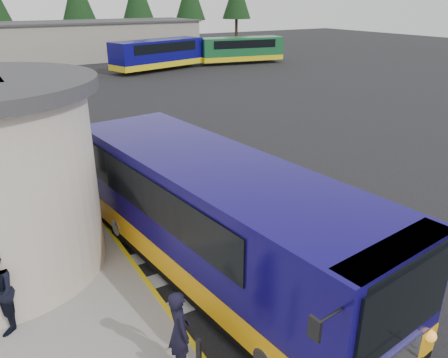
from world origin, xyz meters
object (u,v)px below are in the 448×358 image
pedestrian_a (179,331)px  far_bus_b (241,49)px  transit_bus (216,223)px  far_bus_a (158,53)px

pedestrian_a → far_bus_b: size_ratio=0.18×
transit_bus → pedestrian_a: (-2.21, -2.43, -0.47)m
transit_bus → far_bus_a: (12.46, 32.63, 0.15)m
transit_bus → far_bus_a: size_ratio=1.11×
transit_bus → far_bus_b: 39.31m
far_bus_a → pedestrian_a: bearing=141.7°
far_bus_a → transit_bus: bearing=143.5°
transit_bus → far_bus_b: transit_bus is taller
transit_bus → far_bus_a: bearing=62.9°
pedestrian_a → transit_bus: bearing=-37.6°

